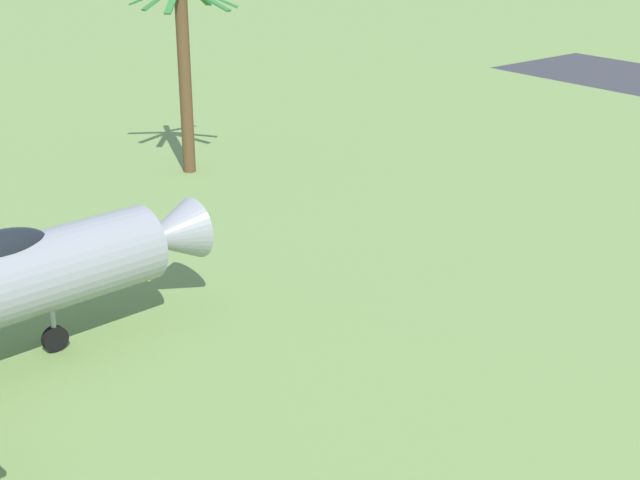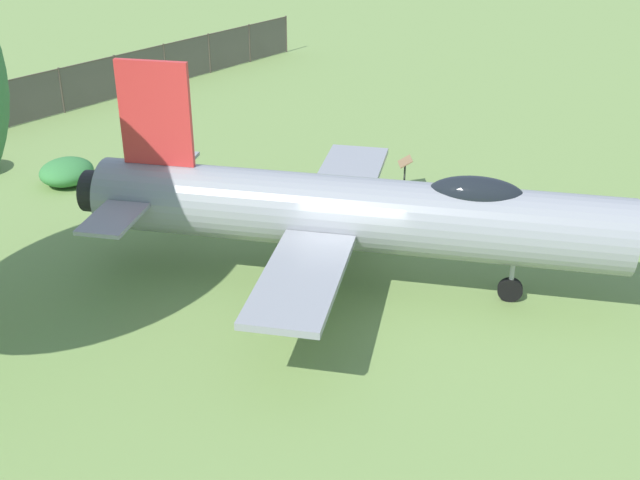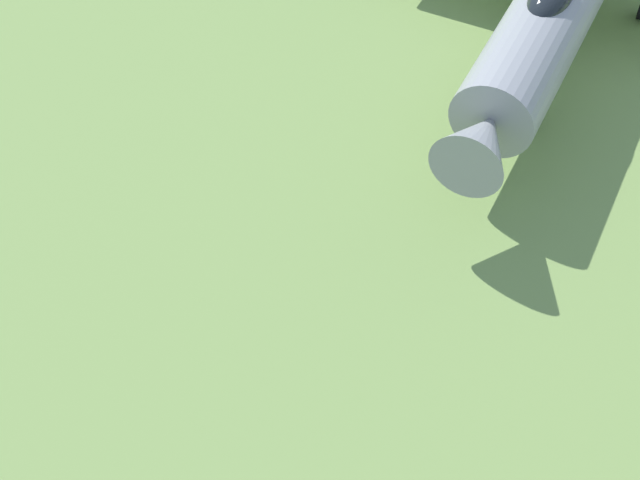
{
  "view_description": "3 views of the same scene",
  "coord_description": "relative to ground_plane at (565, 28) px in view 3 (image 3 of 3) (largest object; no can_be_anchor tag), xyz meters",
  "views": [
    {
      "loc": [
        17.34,
        -5.71,
        9.86
      ],
      "look_at": [
        2.52,
        10.16,
        1.5
      ],
      "focal_mm": 52.0,
      "sensor_mm": 36.0,
      "label": 1
    },
    {
      "loc": [
        17.44,
        1.58,
        10.11
      ],
      "look_at": [
        0.64,
        -0.74,
        1.53
      ],
      "focal_mm": 44.97,
      "sensor_mm": 36.0,
      "label": 2
    },
    {
      "loc": [
        -1.88,
        20.76,
        14.69
      ],
      "look_at": [
        2.52,
        10.16,
        1.5
      ],
      "focal_mm": 53.54,
      "sensor_mm": 36.0,
      "label": 3
    }
  ],
  "objects": [
    {
      "name": "ground_plane",
      "position": [
        0.0,
        0.0,
        0.0
      ],
      "size": [
        200.0,
        200.0,
        0.0
      ],
      "primitive_type": "plane",
      "color": "#75934C"
    }
  ]
}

